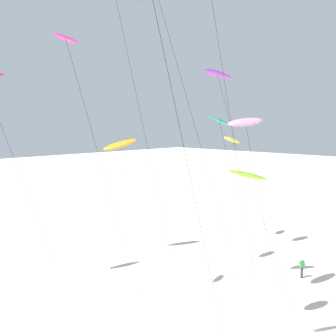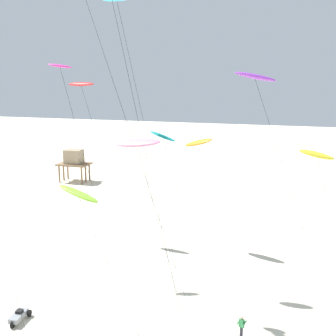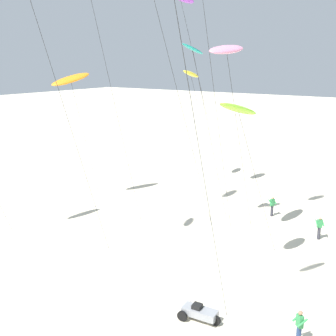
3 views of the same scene
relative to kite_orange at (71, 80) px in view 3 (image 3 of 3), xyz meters
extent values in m
plane|color=beige|center=(-3.81, -19.56, -10.68)|extent=(260.00, 260.00, 0.00)
ellipsoid|color=orange|center=(-0.01, 0.00, 0.03)|extent=(3.40, 2.25, 1.56)
cylinder|color=#262626|center=(1.18, -0.22, -5.40)|extent=(2.39, 0.46, 10.57)
cylinder|color=#262626|center=(-2.19, -11.58, 0.90)|extent=(8.60, 1.60, 23.18)
ellipsoid|color=pink|center=(-0.96, -14.72, 2.19)|extent=(3.46, 1.46, 1.00)
cylinder|color=#262626|center=(0.88, -15.06, -4.32)|extent=(3.71, 0.70, 12.73)
ellipsoid|color=#8CD833|center=(-4.22, -17.18, -0.95)|extent=(3.24, 1.45, 1.18)
cylinder|color=#262626|center=(-1.90, -17.61, -5.88)|extent=(4.68, 0.88, 9.61)
cylinder|color=#262626|center=(-1.04, -13.53, 2.21)|extent=(6.06, 1.14, 25.79)
cylinder|color=#262626|center=(-2.98, -6.76, 1.02)|extent=(5.63, 1.06, 23.42)
cylinder|color=#262626|center=(9.07, -7.49, -2.16)|extent=(6.34, 1.19, 17.06)
cylinder|color=#262626|center=(-8.02, -8.22, -1.69)|extent=(5.10, 0.96, 17.98)
ellipsoid|color=teal|center=(-0.10, -11.79, 2.28)|extent=(2.14, 0.86, 0.84)
cylinder|color=#262626|center=(2.02, -12.18, -4.24)|extent=(4.28, 0.81, 12.89)
ellipsoid|color=yellow|center=(10.95, -4.92, 0.27)|extent=(2.89, 1.12, 1.17)
cylinder|color=#262626|center=(12.84, -5.27, -5.28)|extent=(3.81, 0.72, 10.81)
cylinder|color=#262626|center=(-10.32, -18.31, -1.62)|extent=(4.78, 0.90, 18.13)
cylinder|color=navy|center=(-8.16, -22.37, -10.24)|extent=(0.22, 0.22, 0.88)
cube|color=#338C4C|center=(-8.16, -22.37, -9.51)|extent=(0.37, 0.39, 0.58)
sphere|color=#9E7051|center=(-8.16, -22.37, -9.11)|extent=(0.20, 0.20, 0.20)
cylinder|color=#338C4C|center=(-8.31, -22.53, -9.46)|extent=(0.44, 0.40, 0.39)
cylinder|color=#338C4C|center=(-8.02, -22.20, -9.46)|extent=(0.44, 0.40, 0.39)
cylinder|color=#33333D|center=(6.51, -15.45, -10.24)|extent=(0.22, 0.22, 0.88)
cube|color=#338C4C|center=(6.51, -15.45, -9.51)|extent=(0.39, 0.35, 0.58)
sphere|color=tan|center=(6.51, -15.45, -9.11)|extent=(0.20, 0.20, 0.20)
cylinder|color=#338C4C|center=(6.70, -15.56, -9.46)|extent=(0.33, 0.48, 0.39)
cylinder|color=#338C4C|center=(6.32, -15.33, -9.46)|extent=(0.33, 0.48, 0.39)
cylinder|color=#33333D|center=(4.00, -19.87, -10.24)|extent=(0.22, 0.22, 0.88)
cube|color=#338C4C|center=(4.00, -19.87, -9.51)|extent=(0.36, 0.39, 0.58)
sphere|color=tan|center=(4.00, -19.87, -9.11)|extent=(0.20, 0.20, 0.20)
cylinder|color=#338C4C|center=(4.12, -20.05, -9.46)|extent=(0.46, 0.37, 0.39)
cylinder|color=#338C4C|center=(3.87, -19.69, -9.46)|extent=(0.46, 0.37, 0.39)
cube|color=gray|center=(-9.08, -17.87, -10.24)|extent=(0.86, 1.76, 0.36)
cube|color=black|center=(-9.10, -17.72, -9.96)|extent=(0.48, 0.48, 0.20)
cylinder|color=black|center=(-9.01, -18.67, -10.42)|extent=(0.17, 0.53, 0.52)
cylinder|color=black|center=(-8.70, -17.10, -10.42)|extent=(0.17, 0.53, 0.52)
cylinder|color=black|center=(-9.60, -17.19, -10.42)|extent=(0.17, 0.53, 0.52)
camera|label=1|loc=(-25.69, -31.56, 2.30)|focal=45.89mm
camera|label=2|loc=(9.14, -41.76, 6.77)|focal=46.37mm
camera|label=3|loc=(-24.92, -26.89, 1.56)|focal=45.50mm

